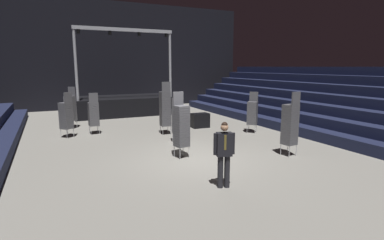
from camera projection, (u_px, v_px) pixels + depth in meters
name	position (u px, v px, depth m)	size (l,w,h in m)	color
ground_plane	(194.00, 160.00, 10.68)	(22.00, 30.00, 0.10)	gray
arena_end_wall	(110.00, 55.00, 23.36)	(22.00, 0.30, 8.00)	black
bleacher_bank_right	(342.00, 100.00, 14.80)	(5.25, 24.00, 3.15)	#191E38
stage_riser	(122.00, 104.00, 20.55)	(6.31, 3.44, 5.45)	black
man_with_tie	(224.00, 151.00, 7.96)	(0.57, 0.34, 1.76)	black
chair_stack_front_left	(290.00, 124.00, 10.88)	(0.50, 0.50, 2.31)	#B2B5BA
chair_stack_front_right	(181.00, 125.00, 10.63)	(0.51, 0.51, 2.31)	#B2B5BA
chair_stack_mid_left	(70.00, 108.00, 15.72)	(0.62, 0.62, 2.14)	#B2B5BA
chair_stack_mid_right	(66.00, 115.00, 13.68)	(0.62, 0.62, 2.05)	#B2B5BA
chair_stack_mid_centre	(252.00, 112.00, 14.75)	(0.62, 0.62, 1.96)	#B2B5BA
chair_stack_rear_left	(179.00, 120.00, 12.89)	(0.60, 0.60, 1.88)	#B2B5BA
chair_stack_rear_right	(93.00, 113.00, 14.40)	(0.47, 0.47, 1.96)	#B2B5BA
chair_stack_rear_centre	(165.00, 108.00, 14.33)	(0.45, 0.45, 2.48)	#B2B5BA
equipment_road_case	(200.00, 120.00, 16.06)	(0.90, 0.60, 0.75)	black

